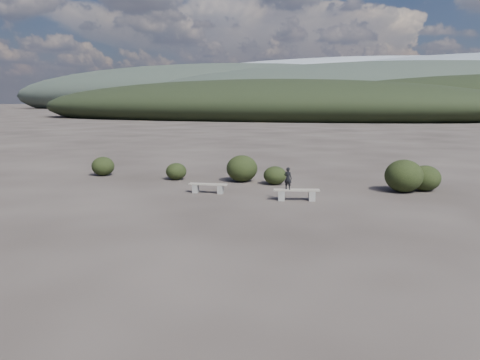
% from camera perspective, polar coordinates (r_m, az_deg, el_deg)
% --- Properties ---
extents(ground, '(1200.00, 1200.00, 0.00)m').
position_cam_1_polar(ground, '(13.43, -5.74, -6.94)').
color(ground, '#2C2522').
rests_on(ground, ground).
extents(bench_left, '(1.64, 0.57, 0.40)m').
position_cam_1_polar(bench_left, '(19.64, -3.93, -0.91)').
color(bench_left, slate).
rests_on(bench_left, ground).
extents(bench_right, '(1.80, 0.83, 0.44)m').
position_cam_1_polar(bench_right, '(18.26, 6.91, -1.68)').
color(bench_right, slate).
rests_on(bench_right, ground).
extents(seated_person, '(0.36, 0.28, 0.87)m').
position_cam_1_polar(seated_person, '(18.13, 5.87, 0.21)').
color(seated_person, black).
rests_on(seated_person, bench_right).
extents(shrub_a, '(1.01, 1.01, 0.83)m').
position_cam_1_polar(shrub_a, '(23.18, -7.78, 1.05)').
color(shrub_a, black).
rests_on(shrub_a, ground).
extents(shrub_b, '(1.49, 1.49, 1.27)m').
position_cam_1_polar(shrub_b, '(22.39, 0.24, 1.42)').
color(shrub_b, black).
rests_on(shrub_b, ground).
extents(shrub_c, '(1.06, 1.06, 0.85)m').
position_cam_1_polar(shrub_c, '(21.70, 4.29, 0.57)').
color(shrub_c, black).
rests_on(shrub_c, ground).
extents(shrub_d, '(1.59, 1.59, 1.39)m').
position_cam_1_polar(shrub_d, '(20.95, 19.35, 0.47)').
color(shrub_d, black).
rests_on(shrub_d, ground).
extents(shrub_e, '(1.32, 1.32, 1.10)m').
position_cam_1_polar(shrub_e, '(21.61, 21.63, 0.21)').
color(shrub_e, black).
rests_on(shrub_e, ground).
extents(shrub_f, '(1.16, 1.16, 0.98)m').
position_cam_1_polar(shrub_f, '(25.28, -16.36, 1.63)').
color(shrub_f, black).
rests_on(shrub_f, ground).
extents(mountain_ridges, '(500.00, 400.00, 56.00)m').
position_cam_1_polar(mountain_ridges, '(351.10, 16.62, 10.28)').
color(mountain_ridges, black).
rests_on(mountain_ridges, ground).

